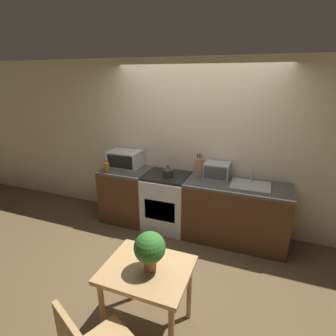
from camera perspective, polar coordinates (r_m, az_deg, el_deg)
The scene contains 13 objects.
ground_plane at distance 3.78m, azimuth 0.94°, elevation -18.71°, with size 16.00×16.00×0.00m, color brown.
wall_back at distance 4.11m, azimuth 6.03°, elevation 4.72°, with size 10.00×0.06×2.60m.
counter_left_run at distance 4.49m, azimuth -8.87°, elevation -5.67°, with size 0.76×0.62×0.90m.
counter_right_run at distance 4.00m, azimuth 14.40°, elevation -9.42°, with size 1.46×0.62×0.90m.
stove_range at distance 4.21m, azimuth -0.26°, elevation -7.25°, with size 0.68×0.62×0.90m.
kettle at distance 3.94m, azimuth -0.01°, elevation -0.80°, with size 0.16×0.16×0.18m.
microwave at distance 4.40m, azimuth -9.32°, elevation 1.97°, with size 0.52×0.36×0.27m.
bottle at distance 4.22m, azimuth -13.19°, elevation 0.23°, with size 0.08×0.08×0.22m.
knife_block at distance 4.05m, azimuth 6.72°, elevation 0.45°, with size 0.12×0.07×0.32m.
toaster_oven at distance 3.94m, azimuth 10.58°, elevation -0.53°, with size 0.37×0.28×0.23m.
sink_basin at distance 3.79m, azimuth 17.53°, elevation -3.54°, with size 0.53×0.41×0.24m.
dining_table at distance 2.57m, azimuth -4.52°, elevation -22.76°, with size 0.77×0.64×0.72m.
potted_plant at distance 2.35m, azimuth -4.01°, elevation -17.06°, with size 0.28×0.28×0.36m.
Camera 1 is at (1.00, -2.80, 2.34)m, focal length 28.00 mm.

